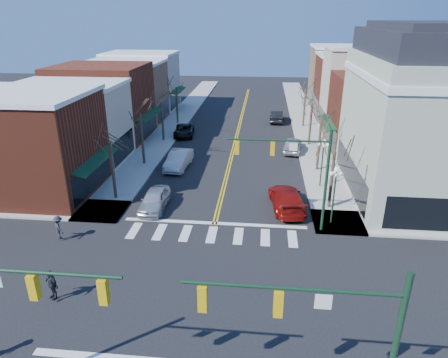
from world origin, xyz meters
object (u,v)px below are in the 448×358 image
(car_left_mid, at_px, (179,160))
(car_right_near, at_px, (287,199))
(lamppost_corner, at_px, (335,186))
(car_left_far, at_px, (184,130))
(pedestrian_dark_a, at_px, (52,284))
(victorian_corner, at_px, (439,115))
(car_right_mid, at_px, (293,145))
(lamppost_midblock, at_px, (323,155))
(car_left_near, at_px, (155,200))
(pedestrian_dark_b, at_px, (59,227))
(car_right_far, at_px, (277,116))

(car_left_mid, xyz_separation_m, car_right_near, (9.98, -7.78, -0.02))
(lamppost_corner, height_order, car_left_far, lamppost_corner)
(pedestrian_dark_a, bearing_deg, victorian_corner, 63.37)
(victorian_corner, bearing_deg, car_right_near, -161.61)
(car_right_near, height_order, car_right_mid, car_right_near)
(lamppost_midblock, xyz_separation_m, car_right_near, (-3.02, -4.26, -2.15))
(car_left_near, bearing_deg, car_right_near, 6.97)
(car_left_mid, height_order, pedestrian_dark_b, pedestrian_dark_b)
(lamppost_corner, distance_m, car_left_near, 13.27)
(car_right_mid, bearing_deg, car_right_far, -76.95)
(car_left_near, distance_m, pedestrian_dark_a, 11.18)
(victorian_corner, height_order, car_right_far, victorian_corner)
(victorian_corner, xyz_separation_m, car_left_near, (-21.33, -4.82, -5.91))
(lamppost_midblock, distance_m, pedestrian_dark_a, 22.53)
(lamppost_corner, bearing_deg, car_left_mid, 142.38)
(lamppost_midblock, xyz_separation_m, car_left_near, (-13.03, -5.32, -2.21))
(car_left_near, distance_m, car_right_mid, 18.64)
(car_right_near, xyz_separation_m, pedestrian_dark_b, (-15.00, -6.22, 0.14))
(lamppost_midblock, bearing_deg, car_right_mid, 100.68)
(victorian_corner, distance_m, pedestrian_dark_b, 28.72)
(victorian_corner, height_order, car_right_mid, victorian_corner)
(car_left_far, bearing_deg, car_right_near, -63.82)
(victorian_corner, distance_m, car_left_mid, 22.45)
(lamppost_midblock, bearing_deg, pedestrian_dark_a, -133.69)
(car_left_near, bearing_deg, pedestrian_dark_b, -133.11)
(pedestrian_dark_a, bearing_deg, car_right_mid, 91.92)
(car_left_mid, height_order, car_right_near, car_left_mid)
(car_right_near, bearing_deg, car_right_far, -97.01)
(car_right_near, relative_size, pedestrian_dark_a, 3.31)
(car_right_far, bearing_deg, car_left_far, 40.31)
(car_left_far, height_order, pedestrian_dark_a, pedestrian_dark_a)
(lamppost_corner, xyz_separation_m, car_left_far, (-14.60, 20.82, -2.29))
(car_left_mid, distance_m, car_left_far, 10.92)
(car_right_mid, distance_m, car_right_far, 12.88)
(victorian_corner, height_order, car_left_near, victorian_corner)
(car_left_mid, xyz_separation_m, car_right_mid, (11.20, 6.03, -0.03))
(lamppost_midblock, bearing_deg, car_left_mid, 164.86)
(lamppost_midblock, distance_m, car_left_far, 20.58)
(lamppost_corner, bearing_deg, pedestrian_dark_b, -167.53)
(car_left_mid, distance_m, car_right_far, 21.25)
(lamppost_midblock, relative_size, pedestrian_dark_b, 2.71)
(lamppost_corner, height_order, car_left_near, lamppost_corner)
(lamppost_corner, bearing_deg, car_left_far, 125.04)
(car_right_far, relative_size, pedestrian_dark_a, 2.81)
(car_left_far, xyz_separation_m, pedestrian_dark_b, (-3.42, -24.81, 0.28))
(lamppost_corner, distance_m, car_right_far, 29.11)
(car_right_far, relative_size, pedestrian_dark_b, 2.97)
(lamppost_midblock, bearing_deg, car_right_far, 98.04)
(car_right_mid, relative_size, car_right_far, 0.98)
(car_right_mid, distance_m, pedestrian_dark_a, 29.19)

